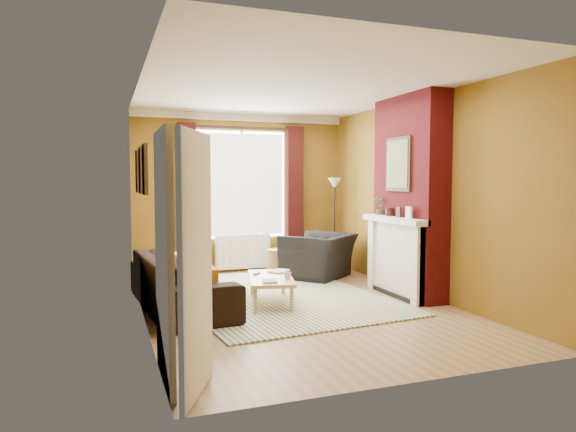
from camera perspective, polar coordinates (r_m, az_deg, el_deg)
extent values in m
plane|color=olive|center=(6.81, 0.72, -9.84)|extent=(5.50, 5.50, 0.00)
cube|color=brown|center=(9.24, -5.24, 2.56)|extent=(3.80, 0.02, 2.80)
cube|color=brown|center=(4.16, 14.09, 0.72)|extent=(3.80, 0.02, 2.80)
cube|color=brown|center=(7.50, 14.48, 2.12)|extent=(0.02, 5.50, 2.80)
cube|color=brown|center=(6.22, -15.92, 1.74)|extent=(0.02, 5.50, 2.80)
cube|color=silver|center=(6.72, 0.74, 14.04)|extent=(3.80, 5.50, 0.01)
cube|color=#43090B|center=(7.40, 13.36, 2.12)|extent=(0.35, 1.40, 2.80)
cube|color=white|center=(7.37, 11.98, -4.51)|extent=(0.12, 1.30, 1.10)
cube|color=white|center=(7.29, 11.70, -0.40)|extent=(0.22, 1.40, 0.08)
cube|color=white|center=(6.88, 14.38, -5.40)|extent=(0.16, 0.14, 1.04)
cube|color=white|center=(7.86, 9.62, -4.17)|extent=(0.16, 0.14, 1.04)
cube|color=black|center=(7.40, 12.16, -5.26)|extent=(0.06, 0.80, 0.90)
cube|color=black|center=(7.47, 11.98, -8.45)|extent=(0.20, 1.00, 0.06)
cube|color=white|center=(6.99, 13.28, 0.37)|extent=(0.03, 0.12, 0.16)
cube|color=black|center=(7.20, 12.20, 0.41)|extent=(0.03, 0.10, 0.14)
cylinder|color=black|center=(7.41, 11.18, 0.45)|extent=(0.10, 0.10, 0.12)
cube|color=black|center=(7.30, 12.16, 5.65)|extent=(0.03, 0.60, 0.75)
cube|color=#B2843C|center=(7.29, 12.02, 5.65)|extent=(0.01, 0.52, 0.66)
cube|color=white|center=(9.27, -5.23, 10.87)|extent=(3.80, 0.08, 0.12)
cube|color=white|center=(9.21, -5.20, 3.49)|extent=(1.60, 0.04, 1.90)
cube|color=white|center=(9.17, -5.14, 3.49)|extent=(1.50, 0.02, 1.80)
cube|color=white|center=(9.19, -5.17, 3.49)|extent=(0.06, 0.04, 1.90)
cube|color=#370E0C|center=(8.93, -11.15, 2.14)|extent=(0.30, 0.16, 2.50)
cube|color=#370E0C|center=(9.42, 0.73, 2.30)|extent=(0.30, 0.16, 2.50)
cylinder|color=black|center=(9.17, -5.10, 9.75)|extent=(2.30, 0.05, 0.05)
cube|color=white|center=(9.23, -5.04, -3.98)|extent=(1.00, 0.10, 0.60)
cube|color=white|center=(9.07, -7.70, -4.14)|extent=(0.04, 0.03, 0.56)
cube|color=white|center=(9.10, -7.02, -4.11)|extent=(0.04, 0.03, 0.56)
cube|color=white|center=(9.12, -6.35, -4.09)|extent=(0.04, 0.03, 0.56)
cube|color=white|center=(9.15, -5.68, -4.06)|extent=(0.04, 0.03, 0.56)
cube|color=white|center=(9.17, -5.01, -4.03)|extent=(0.04, 0.03, 0.56)
cube|color=white|center=(9.20, -4.34, -4.00)|extent=(0.04, 0.03, 0.56)
cube|color=white|center=(9.23, -3.68, -3.97)|extent=(0.04, 0.03, 0.56)
cube|color=white|center=(9.26, -3.03, -3.94)|extent=(0.04, 0.03, 0.56)
cube|color=white|center=(9.29, -2.38, -3.91)|extent=(0.04, 0.03, 0.56)
cube|color=black|center=(6.11, -15.64, 4.99)|extent=(0.04, 0.44, 0.58)
cube|color=yellow|center=(6.12, -15.41, 4.99)|extent=(0.01, 0.38, 0.52)
cube|color=black|center=(6.76, -16.04, 4.87)|extent=(0.04, 0.44, 0.58)
cube|color=#2E8B34|center=(6.76, -15.83, 4.87)|extent=(0.01, 0.38, 0.52)
cube|color=black|center=(7.41, -16.36, 4.77)|extent=(0.04, 0.44, 0.58)
cube|color=orange|center=(7.41, -16.17, 4.78)|extent=(0.01, 0.38, 0.52)
cube|color=white|center=(4.22, -13.61, -4.69)|extent=(0.05, 0.94, 2.06)
cube|color=black|center=(4.22, -13.34, -4.68)|extent=(0.02, 0.80, 1.98)
cube|color=white|center=(3.89, -10.18, -5.37)|extent=(0.37, 0.74, 1.98)
imported|color=#3C6B2F|center=(7.67, 10.03, 1.14)|extent=(0.14, 0.10, 0.27)
cube|color=#B15E0E|center=(6.13, -9.67, -6.44)|extent=(0.34, 0.40, 0.16)
cube|color=#B15E0E|center=(6.81, -10.71, -5.41)|extent=(0.34, 0.40, 0.16)
cube|color=#B15E0E|center=(7.39, -11.44, -4.67)|extent=(0.34, 0.40, 0.16)
cube|color=#375099|center=(7.29, -1.46, -8.84)|extent=(2.96, 3.86, 0.02)
imported|color=black|center=(6.72, -11.82, -7.14)|extent=(1.13, 2.40, 0.68)
imported|color=black|center=(8.60, 3.42, -4.46)|extent=(1.49, 1.48, 0.73)
cube|color=#D6B47B|center=(6.77, -1.96, -6.93)|extent=(0.79, 1.20, 0.05)
cylinder|color=#D6B47B|center=(6.30, -3.63, -9.47)|extent=(0.06, 0.06, 0.32)
cylinder|color=#D6B47B|center=(6.34, 0.42, -9.38)|extent=(0.06, 0.06, 0.32)
cylinder|color=#D6B47B|center=(7.28, -4.03, -7.65)|extent=(0.06, 0.06, 0.32)
cylinder|color=#D6B47B|center=(7.31, -0.53, -7.59)|extent=(0.06, 0.06, 0.32)
cylinder|color=olive|center=(8.93, -1.30, -5.11)|extent=(0.39, 0.39, 0.43)
cylinder|color=black|center=(9.31, 5.13, -6.00)|extent=(0.25, 0.25, 0.03)
cylinder|color=black|center=(9.21, 5.16, -1.18)|extent=(0.02, 0.02, 1.54)
cone|color=beige|center=(9.17, 5.19, 3.68)|extent=(0.25, 0.25, 0.18)
imported|color=#999999|center=(6.41, -2.86, -7.24)|extent=(0.23, 0.28, 0.02)
imported|color=#999999|center=(7.14, -1.79, -6.07)|extent=(0.35, 0.35, 0.02)
imported|color=#999999|center=(6.59, -0.06, -6.63)|extent=(0.13, 0.13, 0.09)
cube|color=#29292C|center=(6.94, -3.50, -6.38)|extent=(0.14, 0.16, 0.02)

